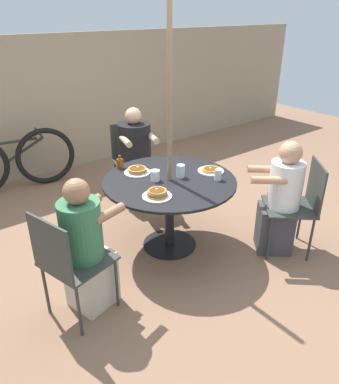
% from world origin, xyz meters
% --- Properties ---
extents(ground_plane, '(12.00, 12.00, 0.00)m').
position_xyz_m(ground_plane, '(0.00, 0.00, 0.00)').
color(ground_plane, '#8C664C').
extents(back_fence, '(10.00, 0.06, 1.89)m').
position_xyz_m(back_fence, '(0.00, 2.60, 0.94)').
color(back_fence, tan).
rests_on(back_fence, ground).
extents(patio_table, '(1.26, 1.26, 0.73)m').
position_xyz_m(patio_table, '(0.00, 0.00, 0.61)').
color(patio_table, black).
rests_on(patio_table, ground).
extents(umbrella_pole, '(0.04, 0.04, 2.45)m').
position_xyz_m(umbrella_pole, '(0.00, 0.00, 1.22)').
color(umbrella_pole, '#846B4C').
rests_on(umbrella_pole, ground).
extents(patio_chair_north, '(0.64, 0.64, 0.92)m').
position_xyz_m(patio_chair_north, '(0.93, -0.81, 0.54)').
color(patio_chair_north, '#333833').
rests_on(patio_chair_north, ground).
extents(diner_north, '(0.55, 0.54, 1.13)m').
position_xyz_m(diner_north, '(0.80, -0.69, 0.53)').
color(diner_north, '#3D3D42').
rests_on(diner_north, ground).
extents(patio_chair_east, '(0.55, 0.55, 0.92)m').
position_xyz_m(patio_chair_east, '(0.33, 1.19, 0.54)').
color(patio_chair_east, '#333833').
rests_on(patio_chair_east, ground).
extents(diner_east, '(0.49, 0.56, 1.17)m').
position_xyz_m(diner_east, '(0.28, 1.02, 0.53)').
color(diner_east, gray).
rests_on(diner_east, ground).
extents(patio_chair_south, '(0.55, 0.55, 0.92)m').
position_xyz_m(patio_chair_south, '(-1.19, -0.32, 0.54)').
color(patio_chair_south, '#333833').
rests_on(patio_chair_south, ground).
extents(diner_south, '(0.50, 0.41, 1.13)m').
position_xyz_m(diner_south, '(-1.02, -0.28, 0.52)').
color(diner_south, beige).
rests_on(diner_south, ground).
extents(pancake_plate_a, '(0.26, 0.26, 0.04)m').
position_xyz_m(pancake_plate_a, '(0.44, -0.10, 0.75)').
color(pancake_plate_a, white).
rests_on(pancake_plate_a, patio_table).
extents(pancake_plate_b, '(0.26, 0.26, 0.06)m').
position_xyz_m(pancake_plate_b, '(-0.15, 0.32, 0.75)').
color(pancake_plate_b, white).
rests_on(pancake_plate_b, patio_table).
extents(pancake_plate_c, '(0.26, 0.26, 0.07)m').
position_xyz_m(pancake_plate_c, '(-0.30, -0.21, 0.76)').
color(pancake_plate_c, white).
rests_on(pancake_plate_c, patio_table).
extents(syrup_bottle, '(0.09, 0.07, 0.14)m').
position_xyz_m(syrup_bottle, '(-0.22, 0.53, 0.79)').
color(syrup_bottle, brown).
rests_on(syrup_bottle, patio_table).
extents(coffee_cup, '(0.09, 0.09, 0.10)m').
position_xyz_m(coffee_cup, '(-0.12, 0.07, 0.78)').
color(coffee_cup, white).
rests_on(coffee_cup, patio_table).
extents(drinking_glass_a, '(0.07, 0.07, 0.10)m').
position_xyz_m(drinking_glass_a, '(0.36, -0.28, 0.78)').
color(drinking_glass_a, silver).
rests_on(drinking_glass_a, patio_table).
extents(drinking_glass_b, '(0.08, 0.08, 0.12)m').
position_xyz_m(drinking_glass_b, '(0.12, -0.02, 0.79)').
color(drinking_glass_b, silver).
rests_on(drinking_glass_b, patio_table).
extents(bicycle, '(1.62, 0.44, 0.80)m').
position_xyz_m(bicycle, '(-0.81, 2.28, 0.40)').
color(bicycle, black).
rests_on(bicycle, ground).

